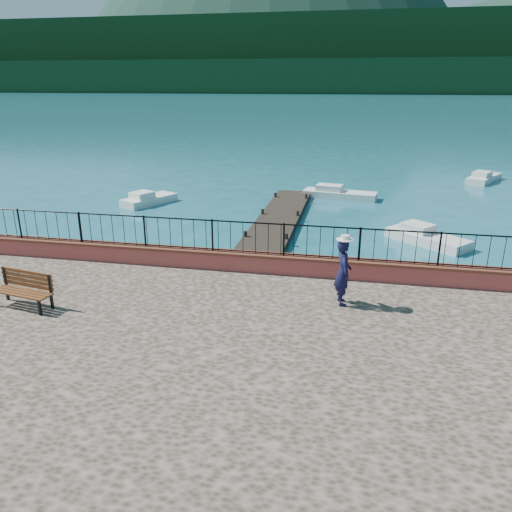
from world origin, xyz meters
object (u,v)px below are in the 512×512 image
at_px(park_bench, 24,297).
at_px(boat_4, 340,192).
at_px(boat_3, 149,197).
at_px(boat_5, 484,176).
at_px(boat_1, 428,235).
at_px(person, 343,272).

xyz_separation_m(park_bench, boat_4, (7.23, 19.75, -1.08)).
bearing_deg(boat_3, boat_5, -34.92).
bearing_deg(boat_1, boat_3, -155.82).
xyz_separation_m(person, boat_5, (8.98, 25.33, -1.67)).
distance_m(boat_3, boat_4, 11.32).
bearing_deg(boat_3, boat_1, -80.49).
relative_size(park_bench, boat_4, 0.40).
xyz_separation_m(boat_1, boat_3, (-14.84, 4.58, 0.00)).
height_order(boat_1, boat_4, same).
bearing_deg(park_bench, boat_3, 112.33).
bearing_deg(person, boat_4, -11.10).
height_order(park_bench, person, person).
height_order(boat_3, boat_4, same).
distance_m(person, boat_3, 18.37).
height_order(boat_1, boat_5, same).
bearing_deg(park_bench, boat_5, 68.15).
height_order(park_bench, boat_4, park_bench).
distance_m(boat_1, boat_4, 9.21).
bearing_deg(boat_5, park_bench, 176.93).
relative_size(person, boat_5, 0.45).
relative_size(boat_1, boat_3, 1.10).
height_order(person, boat_3, person).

